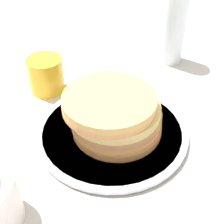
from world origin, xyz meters
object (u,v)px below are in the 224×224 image
object	(u,v)px
plate	(112,131)
pancake_stack	(114,113)
juice_glass	(47,74)
water_bottle_mid	(173,26)

from	to	relation	value
plate	pancake_stack	world-z (taller)	pancake_stack
pancake_stack	juice_glass	world-z (taller)	pancake_stack
pancake_stack	juice_glass	bearing A→B (deg)	-86.96
plate	water_bottle_mid	world-z (taller)	water_bottle_mid
pancake_stack	water_bottle_mid	bearing A→B (deg)	-158.72
pancake_stack	juice_glass	distance (m)	0.21
juice_glass	water_bottle_mid	distance (m)	0.32
juice_glass	water_bottle_mid	bearing A→B (deg)	162.44
pancake_stack	water_bottle_mid	xyz separation A→B (m)	(-0.29, -0.11, 0.04)
pancake_stack	water_bottle_mid	world-z (taller)	water_bottle_mid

